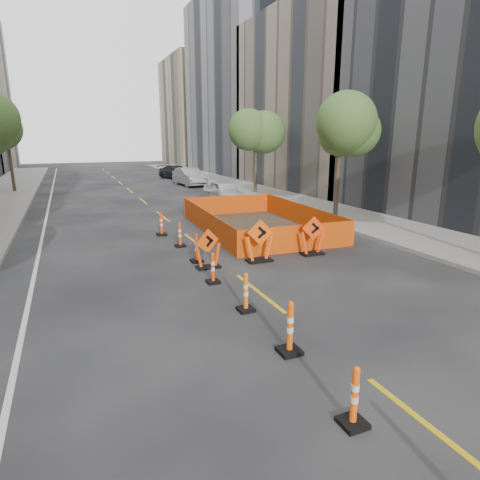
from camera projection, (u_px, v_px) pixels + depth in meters
name	position (u px, v px, depth m)	size (l,w,h in m)	color
ground_plane	(351.00, 365.00, 7.52)	(140.00, 140.00, 0.00)	black
sidewalk_right	(344.00, 215.00, 21.62)	(4.00, 90.00, 0.15)	gray
bld_right_c	(340.00, 103.00, 33.47)	(12.00, 16.00, 14.00)	gray
bld_right_d	(256.00, 87.00, 47.33)	(12.00, 18.00, 20.00)	gray
bld_right_e	(207.00, 113.00, 64.21)	(12.00, 14.00, 16.00)	tan
tree_l_d	(7.00, 133.00, 29.90)	(2.80, 2.80, 5.95)	#382B1E
tree_r_b	(340.00, 130.00, 20.29)	(2.80, 2.80, 5.95)	#382B1E
tree_r_c	(256.00, 132.00, 29.19)	(2.80, 2.80, 5.95)	#382B1E
channelizer_2	(355.00, 396.00, 5.84)	(0.39, 0.39, 0.98)	#FF520A
channelizer_3	(290.00, 327.00, 7.82)	(0.43, 0.43, 1.10)	#EA5409
channelizer_4	(246.00, 292.00, 9.78)	(0.39, 0.39, 0.98)	#FF670A
channelizer_5	(213.00, 268.00, 11.68)	(0.37, 0.37, 0.94)	#DC4309
channelizer_6	(196.00, 248.00, 13.67)	(0.40, 0.40, 1.01)	red
channelizer_7	(180.00, 234.00, 15.60)	(0.39, 0.39, 0.98)	#DF4509
channelizer_8	(161.00, 224.00, 17.43)	(0.41, 0.41, 1.04)	#F9400A
chevron_sign_left	(208.00, 248.00, 13.00)	(0.88, 0.53, 1.32)	#EC4509
chevron_sign_center	(260.00, 241.00, 13.65)	(0.99, 0.59, 1.48)	#FF530A
chevron_sign_right	(313.00, 236.00, 14.49)	(0.95, 0.57, 1.42)	#F13D0A
safety_fence	(256.00, 218.00, 18.61)	(4.84, 8.24, 1.03)	#E3510B
parked_car_near	(224.00, 191.00, 26.61)	(1.65, 4.09, 1.40)	silver
parked_car_mid	(189.00, 177.00, 35.66)	(1.65, 4.74, 1.56)	gray
parked_car_far	(177.00, 172.00, 41.47)	(1.92, 4.72, 1.37)	black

